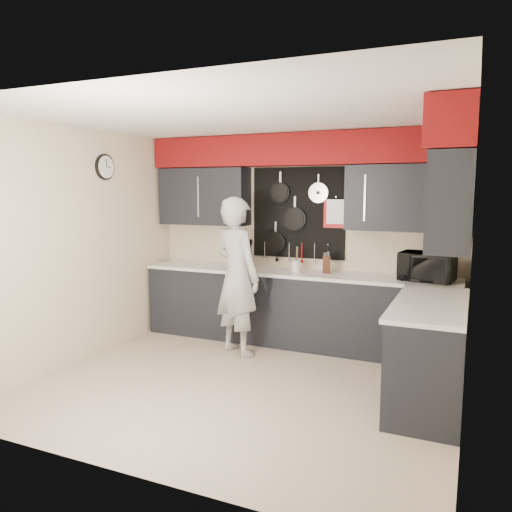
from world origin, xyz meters
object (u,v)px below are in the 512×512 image
at_px(coffee_maker, 242,253).
at_px(microwave, 427,267).
at_px(utensil_crock, 296,266).
at_px(person, 237,276).
at_px(knife_block, 327,265).

bearing_deg(coffee_maker, microwave, 10.74).
height_order(microwave, coffee_maker, coffee_maker).
distance_m(microwave, utensil_crock, 1.52).
distance_m(microwave, person, 2.13).
bearing_deg(microwave, utensil_crock, -171.41).
xyz_separation_m(microwave, knife_block, (-1.15, 0.05, -0.06)).
relative_size(coffee_maker, person, 0.20).
bearing_deg(utensil_crock, microwave, 0.12).
height_order(coffee_maker, person, person).
distance_m(knife_block, utensil_crock, 0.37).
xyz_separation_m(microwave, person, (-2.04, -0.59, -0.16)).
height_order(knife_block, coffee_maker, coffee_maker).
bearing_deg(person, coffee_maker, -43.77).
bearing_deg(utensil_crock, person, -131.48).
xyz_separation_m(knife_block, utensil_crock, (-0.37, -0.06, -0.03)).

